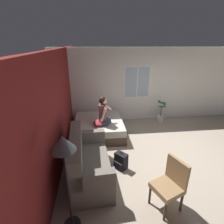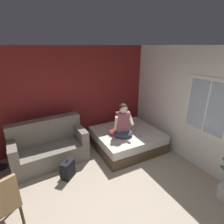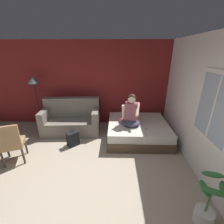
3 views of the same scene
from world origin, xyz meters
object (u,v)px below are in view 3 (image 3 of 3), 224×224
Objects in this scene: person_seated at (131,113)px; throw_pillow at (128,121)px; bed at (137,130)px; backpack at (73,139)px; floor_lamp at (34,85)px; cell_phone at (146,129)px; couch at (72,120)px; side_chair at (11,142)px; potted_plant at (206,208)px.

person_seated is 1.82× the size of throw_pillow.
person_seated reaches higher than bed.
backpack is at bearing -168.90° from person_seated.
person_seated is 1.91× the size of backpack.
cell_phone is at bearing -16.36° from floor_lamp.
couch is at bearing 106.02° from backpack.
backpack is 2.09m from floor_lamp.
backpack is at bearing -73.98° from couch.
throw_pillow is 0.59m from cell_phone.
cell_phone is (0.15, -0.39, 0.25)m from bed.
throw_pillow is at bearing 23.40° from side_chair.
couch reaches higher than potted_plant.
person_seated is at bearing -14.95° from couch.
person_seated reaches higher than cell_phone.
couch is 2.05× the size of potted_plant.
couch reaches higher than throw_pillow.
side_chair is 1.96m from floor_lamp.
throw_pillow reaches higher than backpack.
couch is 3.64× the size of throw_pillow.
floor_lamp reaches higher than backpack.
couch is 1.03× the size of floor_lamp.
floor_lamp is at bearing -173.33° from cell_phone.
floor_lamp is at bearing 165.95° from person_seated.
couch is at bearing 165.05° from person_seated.
cell_phone is at bearing -31.76° from person_seated.
side_chair reaches higher than bed.
potted_plant reaches higher than bed.
cell_phone is at bearing 14.01° from side_chair.
cell_phone is at bearing 104.42° from potted_plant.
floor_lamp reaches higher than cell_phone.
backpack is at bearing -37.64° from floor_lamp.
side_chair is (-0.91, -1.48, 0.14)m from couch.
floor_lamp reaches higher than throw_pillow.
potted_plant is at bearing -52.55° from cell_phone.
side_chair is (-2.92, -1.16, 0.30)m from bed.
couch is at bearing 134.74° from potted_plant.
couch is at bearing 170.80° from bed.
person_seated reaches higher than throw_pillow.
floor_lamp is (-2.82, 0.60, 0.88)m from throw_pillow.
cell_phone is at bearing -18.25° from couch.
bed is at bearing 4.20° from throw_pillow.
bed is at bearing -10.41° from floor_lamp.
couch is 3.81× the size of backpack.
potted_plant is (3.78, -2.95, -1.13)m from floor_lamp.
bed is at bearing 32.90° from person_seated.
side_chair is at bearing -148.33° from backpack.
person_seated is (1.78, -0.48, 0.44)m from couch.
person_seated is 6.08× the size of cell_phone.
backpack is at bearing 31.67° from side_chair.
cell_phone is 3.54m from floor_lamp.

